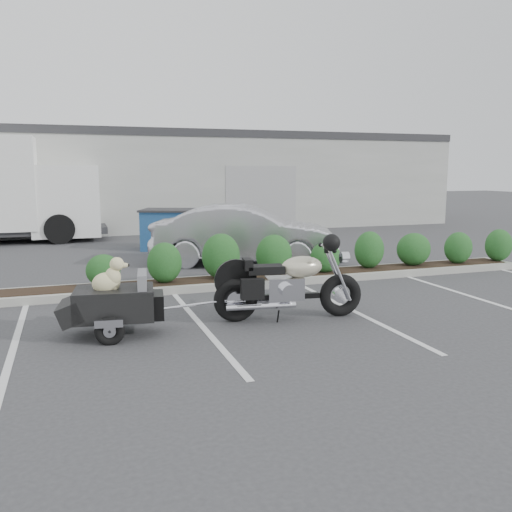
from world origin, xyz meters
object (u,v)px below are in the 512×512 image
object	(u,v)px
motorcycle	(289,285)
pet_trailer	(113,302)
dumpster	(173,229)
sedan	(245,235)

from	to	relation	value
motorcycle	pet_trailer	size ratio (longest dim) A/B	1.24
pet_trailer	dumpster	bearing A→B (deg)	81.69
motorcycle	sedan	world-z (taller)	sedan
motorcycle	dumpster	size ratio (longest dim) A/B	1.11
motorcycle	sedan	xyz separation A→B (m)	(0.94, 5.24, 0.20)
motorcycle	sedan	bearing A→B (deg)	87.76
pet_trailer	dumpster	xyz separation A→B (m)	(2.47, 8.50, 0.13)
motorcycle	dumpster	bearing A→B (deg)	99.99
sedan	motorcycle	bearing A→B (deg)	-168.32
motorcycle	sedan	distance (m)	5.32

